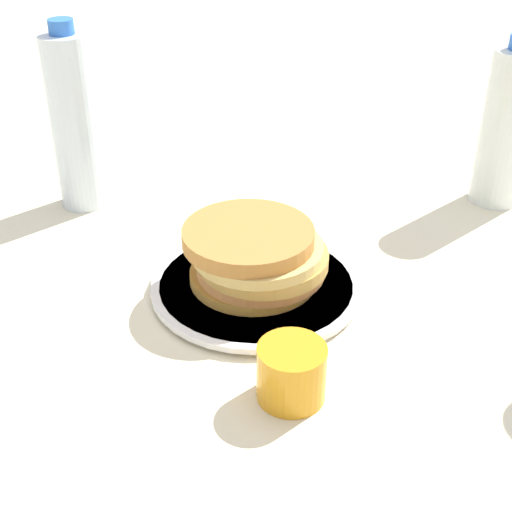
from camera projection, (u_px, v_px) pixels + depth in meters
ground_plane at (268, 303)px, 0.78m from camera, size 4.00×4.00×0.00m
plate at (256, 286)px, 0.80m from camera, size 0.24×0.24×0.01m
pancake_stack at (256, 256)px, 0.78m from camera, size 0.16×0.16×0.07m
juice_glass at (291, 373)px, 0.64m from camera, size 0.06×0.06×0.06m
water_bottle_mid at (75, 122)px, 0.92m from camera, size 0.06×0.06×0.25m
water_bottle_far at (506, 127)px, 0.94m from camera, size 0.07×0.07×0.23m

